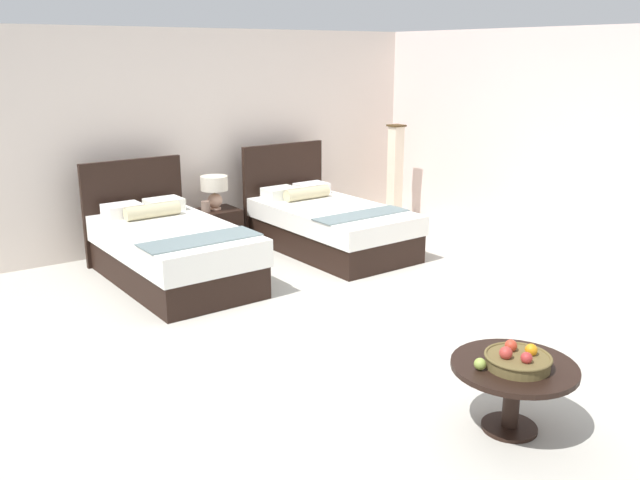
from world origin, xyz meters
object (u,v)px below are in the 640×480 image
Objects in this scene: floor_lamp_corner at (395,173)px; table_lamp at (214,188)px; bed_near_window at (171,250)px; fruit_bowl at (518,360)px; coffee_table at (513,378)px; nightstand at (217,228)px; bed_near_corner at (328,225)px; vase at (206,206)px; loose_apple at (480,364)px.

table_lamp is at bearing 174.78° from floor_lamp_corner.
bed_near_window reaches higher than fruit_bowl.
bed_near_window is 2.68× the size of coffee_table.
bed_near_corner is at bearing -40.15° from nightstand.
nightstand is 0.65× the size of coffee_table.
vase is 0.17× the size of coffee_table.
loose_apple is at bearing -113.02° from bed_near_corner.
fruit_bowl is 5.63m from floor_lamp_corner.
bed_near_corner is 1.38m from nightstand.
fruit_bowl reaches higher than loose_apple.
fruit_bowl is at bearing -109.78° from bed_near_corner.
coffee_table is (-0.38, -4.89, 0.12)m from nightstand.
vase is at bearing 87.19° from fruit_bowl.
table_lamp is 5.43× the size of loose_apple.
vase is 4.89m from fruit_bowl.
vase reaches higher than coffee_table.
table_lamp is at bearing 139.22° from bed_near_corner.
bed_near_window is 5.14× the size of table_lamp.
bed_near_corner is 5.21× the size of fruit_bowl.
floor_lamp_corner is (2.70, -0.25, -0.06)m from table_lamp.
table_lamp is at bearing 21.13° from vase.
fruit_bowl is at bearing -27.27° from loose_apple.
bed_near_corner reaches higher than nightstand.
loose_apple is (-0.23, 0.08, 0.14)m from coffee_table.
bed_near_corner is 4.25m from coffee_table.
bed_near_corner is 1.46m from table_lamp.
fruit_bowl is 5.45× the size of loose_apple.
bed_near_window is 1.40m from table_lamp.
bed_near_corner is 5.23× the size of table_lamp.
fruit_bowl is (-0.24, -4.88, -0.03)m from vase.
nightstand is 6.82× the size of loose_apple.
fruit_bowl reaches higher than nightstand.
bed_near_window is 4.07m from fruit_bowl.
bed_near_window is 1.55× the size of floor_lamp_corner.
fruit_bowl is (-0.39, -4.92, 0.27)m from nightstand.
floor_lamp_corner is at bearing 21.97° from bed_near_corner.
fruit_bowl is at bearing -94.59° from nightstand.
nightstand is 4.95m from fruit_bowl.
fruit_bowl is 0.24m from loose_apple.
bed_near_window reaches higher than loose_apple.
table_lamp is (-1.06, 0.91, 0.43)m from bed_near_corner.
table_lamp is 1.00× the size of fruit_bowl.
table_lamp is at bearing 82.80° from loose_apple.
fruit_bowl is at bearing -92.81° from vase.
loose_apple is at bearing -125.84° from floor_lamp_corner.
bed_near_corner is at bearing -158.03° from floor_lamp_corner.
table_lamp is 0.26m from vase.
vase is (-0.16, -0.06, -0.20)m from table_lamp.
table_lamp is 4.94m from coffee_table.
loose_apple is at bearing -97.23° from nightstand.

